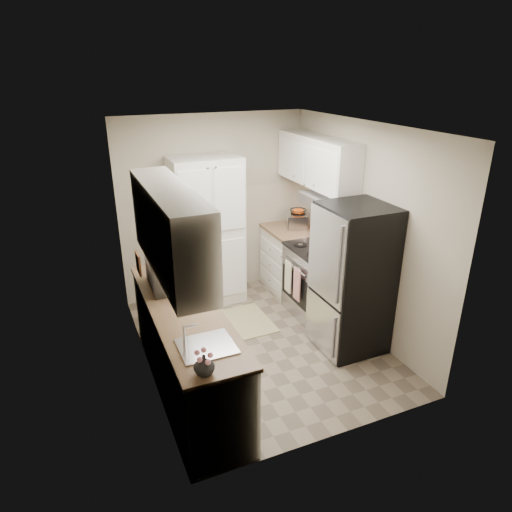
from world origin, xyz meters
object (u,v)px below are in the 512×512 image
(refrigerator, at_px, (353,279))
(toaster_oven, at_px, (296,221))
(pantry_cabinet, at_px, (207,232))
(electric_range, at_px, (317,280))
(microwave, at_px, (167,274))
(wine_bottle, at_px, (156,262))

(refrigerator, distance_m, toaster_oven, 1.66)
(pantry_cabinet, height_order, refrigerator, pantry_cabinet)
(electric_range, relative_size, microwave, 2.14)
(wine_bottle, bearing_deg, refrigerator, -21.38)
(wine_bottle, xyz_separation_m, toaster_oven, (2.16, 0.86, -0.07))
(wine_bottle, bearing_deg, microwave, -79.71)
(refrigerator, bearing_deg, pantry_cabinet, 123.46)
(pantry_cabinet, distance_m, toaster_oven, 1.29)
(toaster_oven, bearing_deg, microwave, -131.85)
(pantry_cabinet, relative_size, microwave, 3.78)
(pantry_cabinet, bearing_deg, microwave, -123.51)
(microwave, bearing_deg, electric_range, -80.36)
(microwave, xyz_separation_m, toaster_oven, (2.11, 1.16, -0.05))
(electric_range, distance_m, refrigerator, 0.88)
(wine_bottle, bearing_deg, toaster_oven, 21.61)
(refrigerator, relative_size, toaster_oven, 4.88)
(pantry_cabinet, xyz_separation_m, electric_range, (1.17, -0.93, -0.52))
(electric_range, xyz_separation_m, toaster_oven, (0.12, 0.85, 0.54))
(microwave, bearing_deg, toaster_oven, -60.49)
(pantry_cabinet, xyz_separation_m, wine_bottle, (-0.87, -0.94, 0.09))
(electric_range, bearing_deg, wine_bottle, -179.69)
(electric_range, distance_m, microwave, 2.10)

